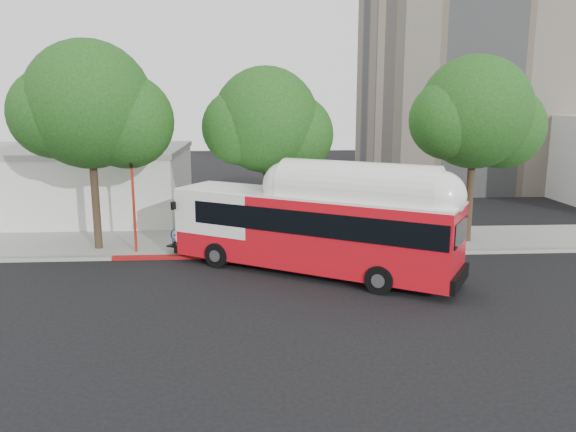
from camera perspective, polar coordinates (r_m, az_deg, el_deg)
The scene contains 10 objects.
ground at distance 22.02m, azimuth 0.88°, elevation -6.92°, with size 120.00×120.00×0.00m, color black.
sidewalk at distance 28.23m, azimuth -0.15°, elevation -2.58°, with size 60.00×5.00×0.15m, color gray.
curb_strip at distance 25.72m, azimuth 0.20°, elevation -4.00°, with size 60.00×0.30×0.15m, color gray.
red_curb_segment at distance 25.70m, azimuth -6.51°, elevation -4.08°, with size 10.00×0.32×0.16m, color maroon.
street_tree_left at distance 27.26m, azimuth -18.53°, elevation 10.20°, with size 6.67×5.80×9.74m.
street_tree_mid at distance 26.92m, azimuth -1.38°, elevation 9.29°, with size 5.75×5.00×8.62m.
street_tree_right at distance 28.90m, azimuth 19.22°, elevation 9.51°, with size 6.21×5.40×9.18m.
low_commercial_bldg at distance 37.26m, azimuth -22.98°, elevation 3.22°, with size 16.20×10.20×4.25m.
transit_bus at distance 22.95m, azimuth 2.56°, elevation -1.56°, with size 12.09×8.52×3.79m.
signal_pole at distance 26.52m, azimuth -15.38°, elevation 0.78°, with size 0.12×0.41×4.29m.
Camera 1 is at (-1.66, -20.82, 7.00)m, focal length 35.00 mm.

